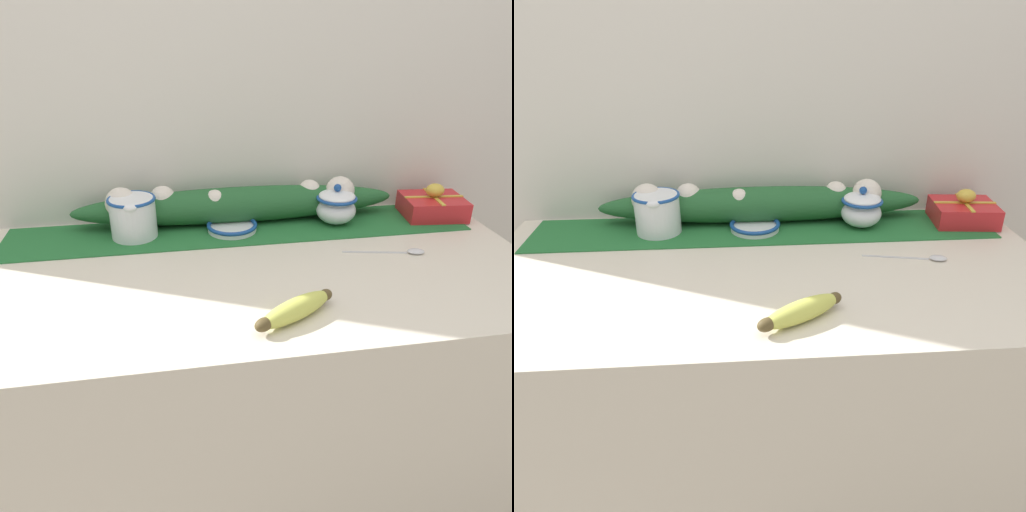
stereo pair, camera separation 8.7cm
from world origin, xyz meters
TOP-DOWN VIEW (x-y plane):
  - countertop at (0.00, 0.00)m, footprint 1.29×0.65m
  - back_wall at (0.00, 0.34)m, footprint 2.09×0.04m
  - table_runner at (0.00, 0.21)m, footprint 1.18×0.20m
  - cream_pitcher at (-0.27, 0.21)m, footprint 0.12×0.14m
  - sugar_bowl at (0.26, 0.21)m, footprint 0.11×0.11m
  - small_dish at (-0.02, 0.21)m, footprint 0.13×0.13m
  - banana at (0.04, -0.21)m, footprint 0.18×0.12m
  - spoon at (0.37, 0.01)m, footprint 0.19×0.05m
  - gift_box at (0.53, 0.22)m, footprint 0.17×0.15m
  - poinsettia_garland at (-0.00, 0.27)m, footprint 0.86×0.11m

SIDE VIEW (x-z plane):
  - countertop at x=0.00m, z-range 0.00..0.86m
  - table_runner at x=0.00m, z-range 0.86..0.86m
  - spoon at x=0.37m, z-range 0.86..0.87m
  - small_dish at x=-0.02m, z-range 0.86..0.88m
  - banana at x=0.04m, z-range 0.86..0.90m
  - gift_box at x=0.53m, z-range 0.85..0.94m
  - sugar_bowl at x=0.26m, z-range 0.86..0.97m
  - poinsettia_garland at x=0.00m, z-range 0.86..0.97m
  - cream_pitcher at x=-0.27m, z-range 0.87..0.97m
  - back_wall at x=0.00m, z-range 0.00..2.40m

